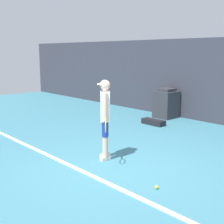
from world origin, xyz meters
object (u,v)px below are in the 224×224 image
at_px(tennis_ball, 157,187).
at_px(covered_chair, 166,104).
at_px(tennis_player, 105,116).
at_px(equipment_bag, 153,122).

distance_m(tennis_ball, covered_chair, 6.02).
relative_size(tennis_player, tennis_ball, 25.41).
height_order(tennis_player, equipment_bag, tennis_player).
distance_m(tennis_ball, equipment_bag, 4.81).
bearing_deg(covered_chair, tennis_ball, -53.11).
xyz_separation_m(covered_chair, equipment_bag, (0.43, -1.18, -0.41)).
xyz_separation_m(tennis_player, equipment_bag, (-1.42, 3.27, -0.88)).
bearing_deg(tennis_player, covered_chair, 152.28).
bearing_deg(covered_chair, tennis_player, -67.41).
height_order(tennis_ball, equipment_bag, equipment_bag).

